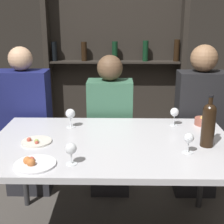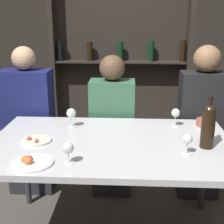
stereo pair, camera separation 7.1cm
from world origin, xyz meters
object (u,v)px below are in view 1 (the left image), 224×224
(wine_glass_2, at_px, (71,150))
(food_plate_0, at_px, (34,163))
(seated_person_left, at_px, (26,128))
(wine_glass_0, at_px, (174,113))
(food_plate_1, at_px, (36,141))
(wine_glass_3, at_px, (70,114))
(snack_bowl, at_px, (203,121))
(wine_glass_1, at_px, (189,139))
(wine_bottle, at_px, (209,123))
(seated_person_right, at_px, (198,127))
(seated_person_center, at_px, (110,131))

(wine_glass_2, height_order, food_plate_0, wine_glass_2)
(seated_person_left, bearing_deg, food_plate_0, -71.37)
(wine_glass_0, height_order, food_plate_1, wine_glass_0)
(wine_glass_2, xyz_separation_m, wine_glass_3, (-0.09, 0.57, 0.01))
(food_plate_0, height_order, seated_person_left, seated_person_left)
(food_plate_1, distance_m, seated_person_left, 0.72)
(snack_bowl, bearing_deg, wine_glass_1, -113.80)
(wine_bottle, distance_m, seated_person_right, 0.75)
(wine_glass_3, xyz_separation_m, seated_person_left, (-0.43, 0.37, -0.24))
(wine_glass_1, relative_size, food_plate_1, 0.65)
(wine_glass_0, bearing_deg, food_plate_1, -159.64)
(wine_glass_2, xyz_separation_m, seated_person_right, (0.91, 0.94, -0.21))
(snack_bowl, bearing_deg, seated_person_right, 80.76)
(snack_bowl, bearing_deg, food_plate_1, -162.50)
(food_plate_1, height_order, seated_person_center, seated_person_center)
(wine_glass_0, bearing_deg, wine_glass_2, -136.15)
(wine_glass_3, bearing_deg, food_plate_0, -100.65)
(snack_bowl, xyz_separation_m, seated_person_center, (-0.68, 0.30, -0.19))
(wine_glass_3, height_order, food_plate_1, wine_glass_3)
(food_plate_1, bearing_deg, wine_glass_2, -47.61)
(wine_glass_1, height_order, wine_glass_2, same)
(wine_glass_2, bearing_deg, food_plate_1, 132.39)
(wine_glass_2, distance_m, snack_bowl, 1.07)
(snack_bowl, relative_size, seated_person_left, 0.10)
(wine_glass_1, bearing_deg, seated_person_right, 71.55)
(wine_bottle, distance_m, wine_glass_3, 0.92)
(seated_person_center, bearing_deg, food_plate_0, -111.42)
(seated_person_left, distance_m, seated_person_right, 1.43)
(seated_person_left, bearing_deg, snack_bowl, -12.40)
(snack_bowl, bearing_deg, food_plate_0, -148.10)
(wine_glass_2, height_order, seated_person_right, seated_person_right)
(wine_glass_1, distance_m, food_plate_0, 0.87)
(wine_glass_0, xyz_separation_m, snack_bowl, (0.21, 0.02, -0.07))
(wine_glass_0, relative_size, food_plate_1, 0.70)
(wine_bottle, height_order, wine_glass_2, wine_bottle)
(wine_glass_1, bearing_deg, wine_glass_3, 150.61)
(wine_bottle, height_order, snack_bowl, wine_bottle)
(wine_glass_0, distance_m, snack_bowl, 0.22)
(wine_glass_2, height_order, wine_glass_3, wine_glass_3)
(wine_bottle, relative_size, food_plate_1, 1.71)
(wine_glass_3, height_order, seated_person_left, seated_person_left)
(wine_glass_2, bearing_deg, snack_bowl, 36.55)
(wine_bottle, bearing_deg, food_plate_1, 178.38)
(food_plate_1, bearing_deg, seated_person_center, 56.12)
(wine_bottle, relative_size, wine_glass_0, 2.43)
(wine_glass_0, height_order, wine_glass_2, wine_glass_0)
(food_plate_0, height_order, snack_bowl, snack_bowl)
(food_plate_0, xyz_separation_m, food_plate_1, (-0.06, 0.30, -0.00))
(food_plate_1, height_order, seated_person_right, seated_person_right)
(wine_glass_2, height_order, seated_person_center, seated_person_center)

